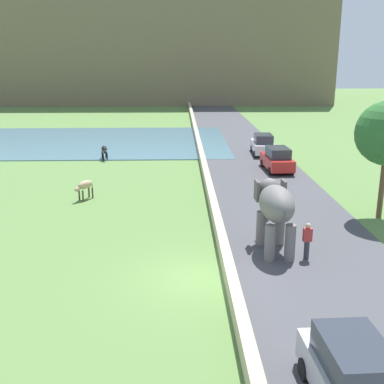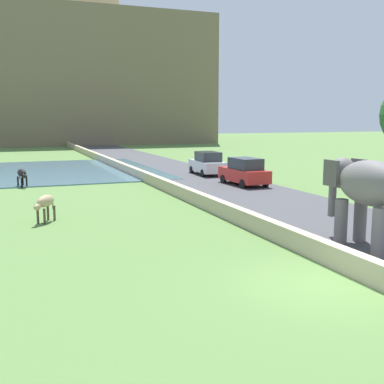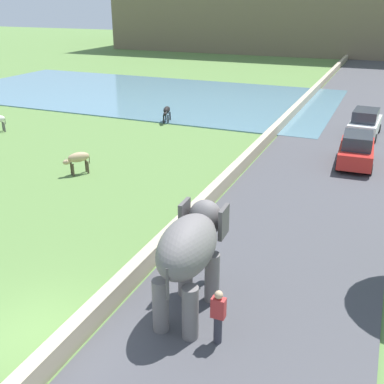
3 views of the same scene
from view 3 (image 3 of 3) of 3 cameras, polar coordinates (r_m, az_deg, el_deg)
ground_plane at (r=13.66m, az=-18.59°, el=-16.19°), size 220.00×220.00×0.00m
road_surface at (r=28.90m, az=16.66°, el=5.15°), size 7.00×120.00×0.06m
barrier_wall at (r=27.56m, az=8.33°, el=5.71°), size 0.40×110.00×0.67m
lake at (r=44.61m, az=-6.72°, el=11.95°), size 36.00×18.00×0.08m
elephant at (r=12.66m, az=-0.19°, el=-7.00°), size 1.49×3.48×2.99m
person_beside_elephant at (r=12.17m, az=3.24°, el=-15.00°), size 0.36×0.22×1.63m
car_white at (r=31.97m, az=20.49°, el=7.93°), size 1.95×4.08×1.80m
car_red at (r=26.10m, az=19.56°, el=4.93°), size 1.93×4.07×1.80m
cow_tan at (r=24.10m, az=-13.87°, el=4.02°), size 1.09×1.32×1.15m
cow_black at (r=33.66m, az=-3.14°, el=9.91°), size 0.71×1.42×1.15m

